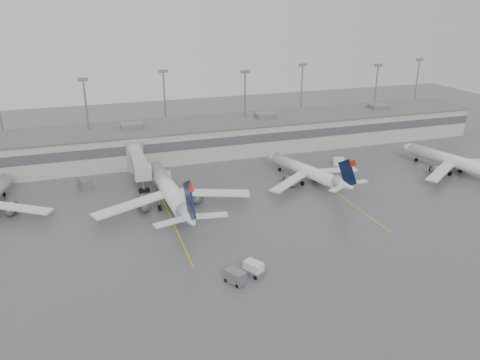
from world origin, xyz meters
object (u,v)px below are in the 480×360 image
object	(u,v)px
baggage_tug	(253,270)
jet_far_right	(455,161)
jet_mid_left	(170,191)
jet_mid_right	(308,171)

from	to	relation	value
baggage_tug	jet_far_right	bearing A→B (deg)	-7.10
jet_far_right	baggage_tug	size ratio (longest dim) A/B	7.81
jet_far_right	baggage_tug	xyz separation A→B (m)	(-58.39, -25.41, -2.17)
jet_mid_left	jet_far_right	xyz separation A→B (m)	(65.40, -1.76, -0.45)
jet_mid_right	baggage_tug	distance (m)	38.73
jet_mid_left	jet_mid_right	world-z (taller)	jet_mid_left
jet_far_right	jet_mid_left	bearing A→B (deg)	163.89
jet_mid_right	jet_far_right	world-z (taller)	jet_far_right
jet_mid_left	baggage_tug	size ratio (longest dim) A/B	9.18
jet_mid_right	baggage_tug	xyz separation A→B (m)	(-23.68, -30.58, -1.97)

